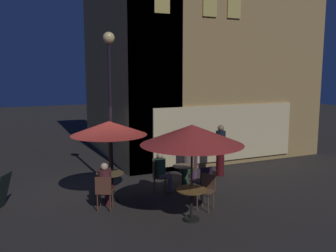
{
  "coord_description": "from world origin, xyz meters",
  "views": [
    {
      "loc": [
        -2.17,
        -10.11,
        3.53
      ],
      "look_at": [
        2.35,
        0.16,
        1.86
      ],
      "focal_mm": 39.0,
      "sensor_mm": 36.0,
      "label": 1
    }
  ],
  "objects_px": {
    "cafe_table_2": "(183,174)",
    "cafe_chair_0": "(207,188)",
    "cafe_table_0": "(191,197)",
    "patron_standing_4": "(220,150)",
    "cafe_chair_1": "(104,190)",
    "cafe_chair_2": "(157,173)",
    "patron_seated_1": "(162,169)",
    "street_lamp_near_corner": "(110,79)",
    "cafe_table_1": "(110,180)",
    "patron_standing_3": "(193,153)",
    "patron_seated_2": "(188,163)",
    "cafe_chair_4": "(189,165)",
    "patio_umbrella_0": "(192,135)",
    "patron_seated_0": "(105,183)",
    "patio_umbrella_1": "(109,128)",
    "cafe_chair_3": "(204,179)"
  },
  "relations": [
    {
      "from": "cafe_table_2",
      "to": "cafe_chair_0",
      "type": "height_order",
      "value": "cafe_chair_0"
    },
    {
      "from": "cafe_table_0",
      "to": "patron_standing_4",
      "type": "distance_m",
      "value": 4.04
    },
    {
      "from": "cafe_table_2",
      "to": "patron_standing_4",
      "type": "height_order",
      "value": "patron_standing_4"
    },
    {
      "from": "cafe_table_0",
      "to": "patron_standing_4",
      "type": "height_order",
      "value": "patron_standing_4"
    },
    {
      "from": "cafe_table_2",
      "to": "cafe_chair_1",
      "type": "height_order",
      "value": "cafe_chair_1"
    },
    {
      "from": "cafe_chair_2",
      "to": "patron_standing_4",
      "type": "relative_size",
      "value": 0.55
    },
    {
      "from": "cafe_chair_0",
      "to": "patron_seated_1",
      "type": "relative_size",
      "value": 0.76
    },
    {
      "from": "street_lamp_near_corner",
      "to": "cafe_table_1",
      "type": "distance_m",
      "value": 2.98
    },
    {
      "from": "cafe_chair_0",
      "to": "patron_standing_3",
      "type": "bearing_deg",
      "value": -145.4
    },
    {
      "from": "patron_seated_2",
      "to": "cafe_chair_1",
      "type": "bearing_deg",
      "value": -29.49
    },
    {
      "from": "cafe_table_0",
      "to": "cafe_chair_1",
      "type": "bearing_deg",
      "value": 140.85
    },
    {
      "from": "cafe_chair_0",
      "to": "cafe_table_0",
      "type": "bearing_deg",
      "value": -0.0
    },
    {
      "from": "street_lamp_near_corner",
      "to": "cafe_chair_2",
      "type": "distance_m",
      "value": 3.12
    },
    {
      "from": "cafe_chair_4",
      "to": "street_lamp_near_corner",
      "type": "bearing_deg",
      "value": -64.07
    },
    {
      "from": "patio_umbrella_0",
      "to": "patron_standing_4",
      "type": "xyz_separation_m",
      "value": [
        2.67,
        3.01,
        -1.19
      ]
    },
    {
      "from": "cafe_table_1",
      "to": "patio_umbrella_0",
      "type": "height_order",
      "value": "patio_umbrella_0"
    },
    {
      "from": "patio_umbrella_0",
      "to": "cafe_chair_1",
      "type": "relative_size",
      "value": 2.64
    },
    {
      "from": "patron_seated_1",
      "to": "patron_seated_2",
      "type": "bearing_deg",
      "value": 35.17
    },
    {
      "from": "patio_umbrella_0",
      "to": "patron_standing_3",
      "type": "height_order",
      "value": "patio_umbrella_0"
    },
    {
      "from": "cafe_table_1",
      "to": "patron_seated_0",
      "type": "bearing_deg",
      "value": -116.18
    },
    {
      "from": "patron_seated_1",
      "to": "patron_standing_3",
      "type": "relative_size",
      "value": 0.71
    },
    {
      "from": "street_lamp_near_corner",
      "to": "cafe_table_0",
      "type": "relative_size",
      "value": 6.07
    },
    {
      "from": "street_lamp_near_corner",
      "to": "patio_umbrella_1",
      "type": "relative_size",
      "value": 2.11
    },
    {
      "from": "patio_umbrella_1",
      "to": "cafe_chair_4",
      "type": "xyz_separation_m",
      "value": [
        2.7,
        0.51,
        -1.43
      ]
    },
    {
      "from": "street_lamp_near_corner",
      "to": "cafe_chair_0",
      "type": "relative_size",
      "value": 5.14
    },
    {
      "from": "cafe_table_1",
      "to": "cafe_chair_1",
      "type": "bearing_deg",
      "value": -116.18
    },
    {
      "from": "cafe_table_1",
      "to": "patio_umbrella_0",
      "type": "xyz_separation_m",
      "value": [
        1.41,
        -2.14,
        1.5
      ]
    },
    {
      "from": "cafe_chair_2",
      "to": "cafe_chair_3",
      "type": "xyz_separation_m",
      "value": [
        0.98,
        -1.08,
        -0.01
      ]
    },
    {
      "from": "cafe_table_1",
      "to": "cafe_chair_2",
      "type": "bearing_deg",
      "value": 5.38
    },
    {
      "from": "cafe_table_0",
      "to": "cafe_chair_3",
      "type": "distance_m",
      "value": 1.55
    },
    {
      "from": "cafe_chair_4",
      "to": "patron_seated_0",
      "type": "relative_size",
      "value": 0.8
    },
    {
      "from": "cafe_table_1",
      "to": "patio_umbrella_1",
      "type": "relative_size",
      "value": 0.35
    },
    {
      "from": "cafe_chair_2",
      "to": "patron_seated_2",
      "type": "distance_m",
      "value": 1.21
    },
    {
      "from": "street_lamp_near_corner",
      "to": "cafe_table_0",
      "type": "bearing_deg",
      "value": -71.7
    },
    {
      "from": "cafe_table_1",
      "to": "patron_seated_2",
      "type": "relative_size",
      "value": 0.63
    },
    {
      "from": "patron_seated_1",
      "to": "cafe_chair_4",
      "type": "bearing_deg",
      "value": 38.86
    },
    {
      "from": "patron_seated_1",
      "to": "patron_standing_4",
      "type": "relative_size",
      "value": 0.68
    },
    {
      "from": "patio_umbrella_0",
      "to": "patron_standing_3",
      "type": "xyz_separation_m",
      "value": [
        1.72,
        3.2,
        -1.23
      ]
    },
    {
      "from": "cafe_chair_3",
      "to": "patron_seated_0",
      "type": "bearing_deg",
      "value": 66.67
    },
    {
      "from": "patron_standing_4",
      "to": "patron_standing_3",
      "type": "bearing_deg",
      "value": 79.35
    },
    {
      "from": "patio_umbrella_1",
      "to": "patron_seated_2",
      "type": "height_order",
      "value": "patio_umbrella_1"
    },
    {
      "from": "patio_umbrella_0",
      "to": "patron_standing_3",
      "type": "relative_size",
      "value": 1.44
    },
    {
      "from": "patio_umbrella_0",
      "to": "patron_standing_4",
      "type": "distance_m",
      "value": 4.2
    },
    {
      "from": "cafe_chair_0",
      "to": "patron_standing_3",
      "type": "xyz_separation_m",
      "value": [
        1.01,
        2.71,
        0.28
      ]
    },
    {
      "from": "cafe_table_0",
      "to": "street_lamp_near_corner",
      "type": "bearing_deg",
      "value": 108.3
    },
    {
      "from": "cafe_chair_1",
      "to": "cafe_chair_3",
      "type": "height_order",
      "value": "cafe_chair_3"
    },
    {
      "from": "patio_umbrella_1",
      "to": "cafe_chair_2",
      "type": "bearing_deg",
      "value": 5.38
    },
    {
      "from": "street_lamp_near_corner",
      "to": "cafe_chair_0",
      "type": "distance_m",
      "value": 4.28
    },
    {
      "from": "patio_umbrella_0",
      "to": "cafe_table_1",
      "type": "bearing_deg",
      "value": 123.49
    },
    {
      "from": "cafe_chair_4",
      "to": "patron_seated_1",
      "type": "xyz_separation_m",
      "value": [
        -1.12,
        -0.42,
        0.09
      ]
    }
  ]
}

